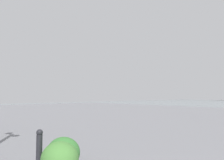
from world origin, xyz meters
The scene contains 3 objects.
bollard_mid centered at (4.56, -0.88, 0.41)m, with size 0.13×0.13×0.78m.
shrub_round centered at (3.90, -0.97, 0.31)m, with size 0.74×0.66×0.63m.
shrub_wide centered at (4.27, -1.27, 0.31)m, with size 0.73×0.65×0.62m.
Camera 1 is at (0.30, 1.11, 1.47)m, focal length 34.98 mm.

